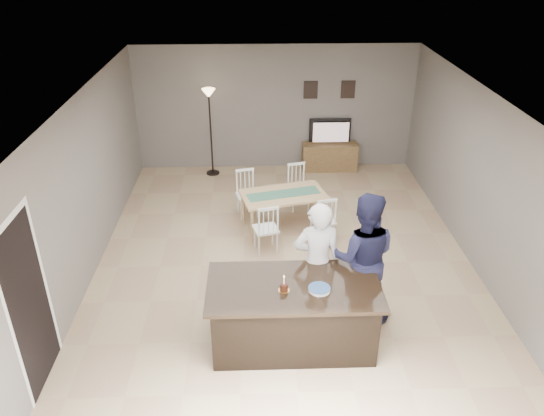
{
  "coord_description": "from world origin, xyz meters",
  "views": [
    {
      "loc": [
        -0.45,
        -7.1,
        4.78
      ],
      "look_at": [
        -0.22,
        -0.3,
        1.19
      ],
      "focal_mm": 35.0,
      "sensor_mm": 36.0,
      "label": 1
    }
  ],
  "objects_px": {
    "television": "(330,131)",
    "man": "(362,257)",
    "floor_lamp": "(209,109)",
    "plate_stack": "(319,289)",
    "kitchen_island": "(293,314)",
    "woman": "(317,262)",
    "birthday_cake": "(284,287)",
    "dining_table": "(283,200)",
    "tv_console": "(330,157)"
  },
  "relations": [
    {
      "from": "woman",
      "to": "plate_stack",
      "type": "xyz_separation_m",
      "value": [
        -0.05,
        -0.67,
        0.05
      ]
    },
    {
      "from": "birthday_cake",
      "to": "television",
      "type": "bearing_deg",
      "value": 76.98
    },
    {
      "from": "birthday_cake",
      "to": "dining_table",
      "type": "relative_size",
      "value": 0.11
    },
    {
      "from": "man",
      "to": "birthday_cake",
      "type": "relative_size",
      "value": 8.68
    },
    {
      "from": "kitchen_island",
      "to": "plate_stack",
      "type": "xyz_separation_m",
      "value": [
        0.3,
        -0.12,
        0.47
      ]
    },
    {
      "from": "television",
      "to": "plate_stack",
      "type": "height_order",
      "value": "television"
    },
    {
      "from": "tv_console",
      "to": "dining_table",
      "type": "distance_m",
      "value": 2.86
    },
    {
      "from": "television",
      "to": "birthday_cake",
      "type": "bearing_deg",
      "value": 76.98
    },
    {
      "from": "floor_lamp",
      "to": "television",
      "type": "bearing_deg",
      "value": 4.86
    },
    {
      "from": "kitchen_island",
      "to": "dining_table",
      "type": "relative_size",
      "value": 1.12
    },
    {
      "from": "kitchen_island",
      "to": "television",
      "type": "distance_m",
      "value": 5.78
    },
    {
      "from": "man",
      "to": "floor_lamp",
      "type": "distance_m",
      "value": 5.43
    },
    {
      "from": "tv_console",
      "to": "plate_stack",
      "type": "height_order",
      "value": "plate_stack"
    },
    {
      "from": "woman",
      "to": "plate_stack",
      "type": "relative_size",
      "value": 6.47
    },
    {
      "from": "kitchen_island",
      "to": "floor_lamp",
      "type": "distance_m",
      "value": 5.68
    },
    {
      "from": "plate_stack",
      "to": "kitchen_island",
      "type": "bearing_deg",
      "value": 158.55
    },
    {
      "from": "woman",
      "to": "birthday_cake",
      "type": "xyz_separation_m",
      "value": [
        -0.48,
        -0.65,
        0.08
      ]
    },
    {
      "from": "plate_stack",
      "to": "floor_lamp",
      "type": "relative_size",
      "value": 0.14
    },
    {
      "from": "plate_stack",
      "to": "dining_table",
      "type": "distance_m",
      "value": 3.12
    },
    {
      "from": "dining_table",
      "to": "television",
      "type": "bearing_deg",
      "value": 52.18
    },
    {
      "from": "television",
      "to": "man",
      "type": "distance_m",
      "value": 5.1
    },
    {
      "from": "television",
      "to": "birthday_cake",
      "type": "relative_size",
      "value": 4.26
    },
    {
      "from": "birthday_cake",
      "to": "dining_table",
      "type": "height_order",
      "value": "birthday_cake"
    },
    {
      "from": "kitchen_island",
      "to": "birthday_cake",
      "type": "xyz_separation_m",
      "value": [
        -0.13,
        -0.1,
        0.5
      ]
    },
    {
      "from": "man",
      "to": "dining_table",
      "type": "xyz_separation_m",
      "value": [
        -0.92,
        2.42,
        -0.37
      ]
    },
    {
      "from": "man",
      "to": "floor_lamp",
      "type": "xyz_separation_m",
      "value": [
        -2.33,
        4.87,
        0.53
      ]
    },
    {
      "from": "birthday_cake",
      "to": "woman",
      "type": "bearing_deg",
      "value": 53.88
    },
    {
      "from": "television",
      "to": "man",
      "type": "relative_size",
      "value": 0.49
    },
    {
      "from": "man",
      "to": "plate_stack",
      "type": "distance_m",
      "value": 0.93
    },
    {
      "from": "birthday_cake",
      "to": "floor_lamp",
      "type": "bearing_deg",
      "value": 102.82
    },
    {
      "from": "dining_table",
      "to": "man",
      "type": "bearing_deg",
      "value": -83.48
    },
    {
      "from": "woman",
      "to": "floor_lamp",
      "type": "relative_size",
      "value": 0.92
    },
    {
      "from": "tv_console",
      "to": "man",
      "type": "bearing_deg",
      "value": -92.85
    },
    {
      "from": "birthday_cake",
      "to": "dining_table",
      "type": "distance_m",
      "value": 3.1
    },
    {
      "from": "tv_console",
      "to": "floor_lamp",
      "type": "relative_size",
      "value": 0.64
    },
    {
      "from": "woman",
      "to": "dining_table",
      "type": "distance_m",
      "value": 2.46
    },
    {
      "from": "television",
      "to": "floor_lamp",
      "type": "distance_m",
      "value": 2.66
    },
    {
      "from": "kitchen_island",
      "to": "man",
      "type": "bearing_deg",
      "value": 30.07
    },
    {
      "from": "television",
      "to": "plate_stack",
      "type": "xyz_separation_m",
      "value": [
        -0.9,
        -5.76,
        0.06
      ]
    },
    {
      "from": "woman",
      "to": "birthday_cake",
      "type": "relative_size",
      "value": 8.12
    },
    {
      "from": "kitchen_island",
      "to": "plate_stack",
      "type": "height_order",
      "value": "plate_stack"
    },
    {
      "from": "kitchen_island",
      "to": "man",
      "type": "xyz_separation_m",
      "value": [
        0.95,
        0.55,
        0.48
      ]
    },
    {
      "from": "plate_stack",
      "to": "floor_lamp",
      "type": "xyz_separation_m",
      "value": [
        -1.69,
        5.54,
        0.54
      ]
    },
    {
      "from": "birthday_cake",
      "to": "plate_stack",
      "type": "distance_m",
      "value": 0.43
    },
    {
      "from": "tv_console",
      "to": "television",
      "type": "distance_m",
      "value": 0.57
    },
    {
      "from": "television",
      "to": "woman",
      "type": "bearing_deg",
      "value": 80.5
    },
    {
      "from": "television",
      "to": "floor_lamp",
      "type": "height_order",
      "value": "floor_lamp"
    },
    {
      "from": "kitchen_island",
      "to": "plate_stack",
      "type": "distance_m",
      "value": 0.57
    },
    {
      "from": "man",
      "to": "kitchen_island",
      "type": "bearing_deg",
      "value": 40.33
    },
    {
      "from": "tv_console",
      "to": "birthday_cake",
      "type": "bearing_deg",
      "value": -103.18
    }
  ]
}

